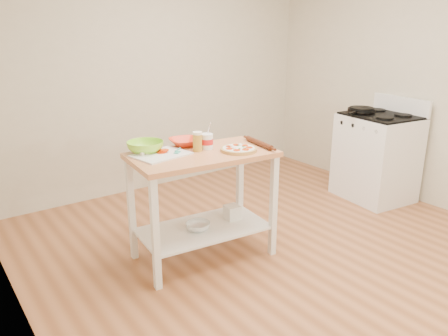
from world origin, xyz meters
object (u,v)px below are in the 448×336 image
beer_pint (197,141)px  yogurt_tub (207,141)px  pizza (239,149)px  green_bowl (145,147)px  shelf_glass_bowl (198,226)px  prep_island (203,183)px  rolling_pin (259,143)px  skillet (361,110)px  spatula (178,151)px  gas_stove (376,157)px  cutting_board (160,154)px  shelf_bin (232,212)px  orange_bowl (185,142)px  knife (150,152)px

beer_pint → yogurt_tub: bearing=7.4°
pizza → green_bowl: bearing=147.6°
shelf_glass_bowl → pizza: bearing=-20.4°
prep_island → rolling_pin: size_ratio=3.21×
skillet → spatula: skillet is taller
spatula → shelf_glass_bowl: size_ratio=0.64×
prep_island → gas_stove: bearing=-0.2°
shelf_glass_bowl → rolling_pin: bearing=-9.2°
prep_island → green_bowl: (-0.36, 0.26, 0.30)m
cutting_board → shelf_bin: (0.60, -0.12, -0.59)m
skillet → gas_stove: bearing=-74.9°
prep_island → shelf_glass_bowl: bearing=-166.3°
cutting_board → orange_bowl: 0.33m
green_bowl → beer_pint: bearing=-29.8°
prep_island → shelf_bin: bearing=-0.3°
pizza → orange_bowl: size_ratio=1.16×
spatula → beer_pint: size_ratio=0.83×
beer_pint → shelf_bin: size_ratio=1.29×
beer_pint → knife: bearing=155.9°
yogurt_tub → green_bowl: bearing=157.0°
gas_stove → rolling_pin: gas_stove is taller
skillet → knife: bearing=164.9°
green_bowl → beer_pint: size_ratio=1.84×
beer_pint → yogurt_tub: 0.10m
beer_pint → rolling_pin: 0.53m
gas_stove → green_bowl: (-2.63, 0.26, 0.47)m
spatula → green_bowl: green_bowl is taller
cutting_board → shelf_bin: size_ratio=3.74×
shelf_glass_bowl → beer_pint: bearing=52.2°
spatula → shelf_bin: bearing=-49.3°
spatula → shelf_glass_bowl: spatula is taller
spatula → green_bowl: 0.25m
spatula → beer_pint: beer_pint is taller
skillet → knife: skillet is taller
shelf_bin → rolling_pin: bearing=-27.8°
gas_stove → skillet: gas_stove is taller
knife → orange_bowl: orange_bowl is taller
green_bowl → shelf_glass_bowl: green_bowl is taller
gas_stove → green_bowl: gas_stove is taller
skillet → cutting_board: bearing=166.9°
shelf_glass_bowl → cutting_board: bearing=150.6°
shelf_glass_bowl → green_bowl: bearing=137.5°
pizza → shelf_glass_bowl: pizza is taller
rolling_pin → shelf_bin: 0.64m
cutting_board → rolling_pin: 0.82m
shelf_bin → spatula: bearing=167.4°
prep_island → orange_bowl: size_ratio=4.74×
gas_stove → skillet: (-0.10, 0.18, 0.50)m
gas_stove → prep_island: bearing=-172.9°
knife → green_bowl: bearing=78.6°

